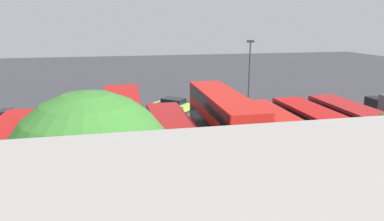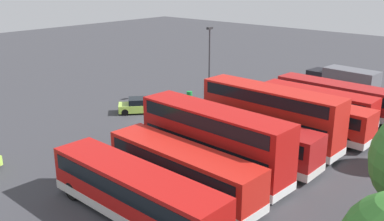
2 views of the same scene
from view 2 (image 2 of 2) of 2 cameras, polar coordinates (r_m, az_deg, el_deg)
name	(u,v)px [view 2 (image 2 of 2)]	position (r m, az deg, el deg)	size (l,w,h in m)	color
ground_plane	(160,119)	(40.31, -4.20, -1.18)	(140.00, 140.00, 0.00)	#38383D
bus_single_deck_near_end	(336,97)	(43.85, 18.42, 1.72)	(2.87, 11.80, 2.95)	#A51919
bus_single_deck_second	(316,104)	(40.84, 16.00, 0.80)	(2.61, 10.54, 2.95)	#B71411
bus_single_deck_third	(305,115)	(37.49, 14.63, -0.58)	(2.83, 11.27, 2.95)	red
bus_double_decker_fourth	(270,114)	(34.41, 10.22, -0.46)	(2.73, 11.62, 4.55)	red
bus_single_deck_fifth	(246,138)	(31.55, 7.15, -3.60)	(2.73, 11.11, 2.95)	#A51919
bus_double_decker_sixth	(214,140)	(28.80, 2.85, -3.83)	(2.95, 11.32, 4.55)	#B71411
bus_single_deck_seventh	(183,169)	(26.57, -1.24, -7.67)	(2.94, 11.05, 2.95)	red
bus_single_deck_far_end	(134,192)	(24.14, -7.56, -10.60)	(2.72, 11.83, 2.95)	#B71411
box_truck_blue	(343,82)	(49.73, 19.23, 3.56)	(3.05, 7.66, 3.20)	#595960
car_small_green	(140,105)	(42.33, -6.89, 0.66)	(4.14, 3.90, 1.43)	#A5D14C
lamp_post_tall	(209,58)	(45.57, 2.30, 6.94)	(0.70, 0.30, 7.68)	#38383D
waste_bin_yellow	(189,96)	(46.18, -0.34, 1.95)	(0.60, 0.60, 0.95)	#197F33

